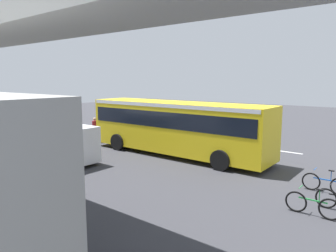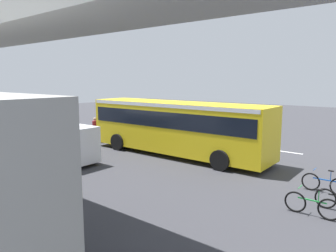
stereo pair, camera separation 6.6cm
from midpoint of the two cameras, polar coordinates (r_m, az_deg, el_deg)
ground at (r=19.45m, az=6.00°, el=-4.85°), size 80.00×80.00×0.00m
city_bus at (r=18.50m, az=1.36°, el=0.44°), size 11.54×2.85×3.15m
parked_van at (r=18.08m, az=-19.44°, el=-2.49°), size 4.80×2.17×2.05m
bicycle_green at (r=11.63m, az=24.61°, el=-12.92°), size 1.77×0.44×0.96m
bicycle_blue at (r=14.06m, az=26.53°, el=-9.36°), size 1.77×0.44×0.96m
pedestrian at (r=22.95m, az=-13.19°, el=-0.73°), size 0.38×0.38×1.79m
lane_dash_leftmost at (r=20.93m, az=20.55°, el=-4.40°), size 2.00×0.20×0.01m
lane_dash_left at (r=22.41m, az=10.77°, el=-3.17°), size 2.00×0.20×0.01m
lane_dash_centre at (r=24.46m, az=2.43°, el=-2.05°), size 2.00×0.20×0.01m
pedestrian_overpass at (r=11.19m, az=-26.81°, el=13.09°), size 30.21×2.60×7.35m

